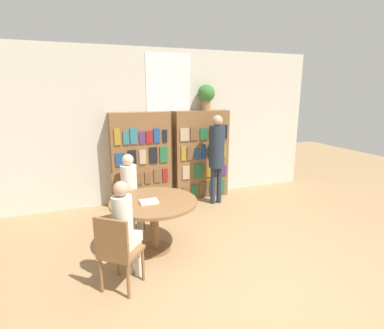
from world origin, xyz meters
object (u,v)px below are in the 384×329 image
object	(u,v)px
librarian_standing	(217,150)
chair_near_camera	(117,249)
reading_table	(154,209)
bookshelf_left	(141,159)
bookshelf_right	(201,155)
flower_vase	(206,95)
seated_reader_right	(125,227)
chair_left_side	(126,197)
seated_reader_left	(130,189)

from	to	relation	value
librarian_standing	chair_near_camera	bearing A→B (deg)	-136.03
reading_table	bookshelf_left	bearing A→B (deg)	83.65
bookshelf_left	chair_near_camera	size ratio (longest dim) A/B	2.00
bookshelf_right	flower_vase	distance (m)	1.22
bookshelf_left	librarian_standing	size ratio (longest dim) A/B	1.03
bookshelf_right	chair_near_camera	size ratio (longest dim) A/B	2.00
seated_reader_right	chair_near_camera	bearing A→B (deg)	-90.00
chair_near_camera	seated_reader_right	distance (m)	0.26
chair_left_side	seated_reader_right	bearing A→B (deg)	66.25
flower_vase	reading_table	world-z (taller)	flower_vase
seated_reader_left	librarian_standing	world-z (taller)	librarian_standing
reading_table	seated_reader_right	distance (m)	0.75
chair_near_camera	seated_reader_left	distance (m)	1.52
seated_reader_right	librarian_standing	xyz separation A→B (m)	(2.06, 1.96, 0.38)
seated_reader_left	seated_reader_right	bearing A→B (deg)	63.09
librarian_standing	flower_vase	bearing A→B (deg)	91.78
chair_near_camera	flower_vase	bearing A→B (deg)	89.22
bookshelf_left	flower_vase	bearing A→B (deg)	0.20
chair_near_camera	seated_reader_left	size ratio (longest dim) A/B	0.72
seated_reader_right	librarian_standing	bearing A→B (deg)	82.39
flower_vase	chair_near_camera	world-z (taller)	flower_vase
flower_vase	reading_table	distance (m)	2.88
chair_near_camera	reading_table	bearing A→B (deg)	90.00
bookshelf_right	reading_table	world-z (taller)	bookshelf_right
bookshelf_left	chair_left_side	distance (m)	1.14
bookshelf_right	librarian_standing	distance (m)	0.54
bookshelf_right	seated_reader_left	bearing A→B (deg)	-145.36
bookshelf_right	flower_vase	size ratio (longest dim) A/B	3.52
chair_left_side	librarian_standing	world-z (taller)	librarian_standing
flower_vase	seated_reader_left	distance (m)	2.54
bookshelf_left	seated_reader_left	distance (m)	1.23
chair_left_side	librarian_standing	size ratio (longest dim) A/B	0.52
chair_near_camera	librarian_standing	world-z (taller)	librarian_standing
chair_near_camera	seated_reader_left	xyz separation A→B (m)	(0.39, 1.45, 0.20)
bookshelf_left	flower_vase	world-z (taller)	flower_vase
bookshelf_left	bookshelf_right	size ratio (longest dim) A/B	1.00
bookshelf_left	seated_reader_left	xyz separation A→B (m)	(-0.40, -1.15, -0.19)
bookshelf_left	bookshelf_right	world-z (taller)	same
reading_table	chair_left_side	distance (m)	0.94
reading_table	chair_near_camera	xyz separation A→B (m)	(-0.59, -0.73, -0.11)
bookshelf_right	seated_reader_left	world-z (taller)	bookshelf_right
flower_vase	chair_left_side	size ratio (longest dim) A/B	0.57
reading_table	chair_near_camera	bearing A→B (deg)	-128.89
bookshelf_left	chair_near_camera	bearing A→B (deg)	-107.00
bookshelf_left	seated_reader_left	bearing A→B (deg)	-109.41
chair_left_side	seated_reader_right	size ratio (longest dim) A/B	0.73
chair_left_side	seated_reader_left	world-z (taller)	seated_reader_left
flower_vase	reading_table	bearing A→B (deg)	-129.97
bookshelf_left	librarian_standing	bearing A→B (deg)	-19.92
flower_vase	seated_reader_right	distance (m)	3.50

